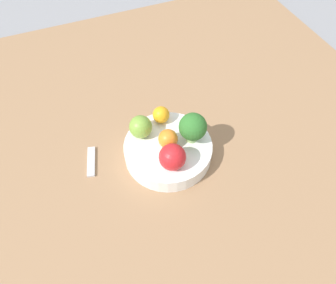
{
  "coord_description": "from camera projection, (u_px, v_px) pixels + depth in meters",
  "views": [
    {
      "loc": [
        -0.16,
        -0.39,
        0.62
      ],
      "look_at": [
        0.0,
        0.0,
        0.07
      ],
      "focal_mm": 35.0,
      "sensor_mm": 36.0,
      "label": 1
    }
  ],
  "objects": [
    {
      "name": "spoon",
      "position": [
        91.0,
        162.0,
        0.72
      ],
      "size": [
        0.04,
        0.08,
        0.01
      ],
      "color": "silver",
      "rests_on": "table_surface"
    },
    {
      "name": "bowl",
      "position": [
        168.0,
        150.0,
        0.72
      ],
      "size": [
        0.19,
        0.19,
        0.04
      ],
      "color": "white",
      "rests_on": "table_surface"
    },
    {
      "name": "orange_back",
      "position": [
        165.0,
        138.0,
        0.69
      ],
      "size": [
        0.04,
        0.04,
        0.04
      ],
      "color": "orange",
      "rests_on": "bowl"
    },
    {
      "name": "ground_plane",
      "position": [
        168.0,
        160.0,
        0.75
      ],
      "size": [
        6.0,
        6.0,
        0.0
      ],
      "primitive_type": "plane",
      "color": "gray"
    },
    {
      "name": "table_surface",
      "position": [
        168.0,
        157.0,
        0.74
      ],
      "size": [
        1.2,
        1.2,
        0.02
      ],
      "color": "#936D4C",
      "rests_on": "ground_plane"
    },
    {
      "name": "apple_red",
      "position": [
        172.0,
        157.0,
        0.65
      ],
      "size": [
        0.06,
        0.06,
        0.06
      ],
      "color": "red",
      "rests_on": "bowl"
    },
    {
      "name": "apple_green",
      "position": [
        141.0,
        127.0,
        0.7
      ],
      "size": [
        0.05,
        0.05,
        0.05
      ],
      "color": "olive",
      "rests_on": "bowl"
    },
    {
      "name": "orange_front",
      "position": [
        161.0,
        115.0,
        0.73
      ],
      "size": [
        0.04,
        0.04,
        0.04
      ],
      "color": "orange",
      "rests_on": "bowl"
    },
    {
      "name": "broccoli",
      "position": [
        193.0,
        127.0,
        0.68
      ],
      "size": [
        0.06,
        0.06,
        0.07
      ],
      "color": "#8CB76B",
      "rests_on": "bowl"
    }
  ]
}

